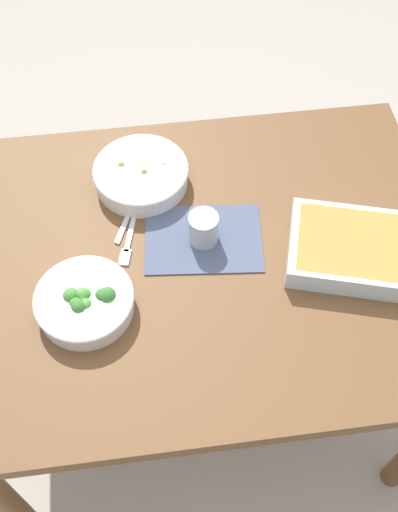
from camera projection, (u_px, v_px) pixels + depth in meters
ground_plane at (199, 380)px, 2.09m from camera, size 6.00×6.00×0.00m
dining_table at (199, 276)px, 1.55m from camera, size 1.20×0.90×0.74m
placemat at (203, 239)px, 1.50m from camera, size 0.30×0.23×0.00m
stew_bowl at (141, 174)px, 1.58m from camera, size 0.24×0.24×0.06m
broccoli_bowl at (85, 301)px, 1.37m from camera, size 0.22×0.22×0.07m
baking_dish at (354, 249)px, 1.45m from camera, size 0.35×0.30×0.06m
drink_cup at (203, 230)px, 1.47m from camera, size 0.07×0.07×0.08m
spoon_by_stew at (132, 207)px, 1.55m from camera, size 0.08×0.17×0.01m
fork_on_table at (129, 240)px, 1.50m from camera, size 0.06×0.18×0.01m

